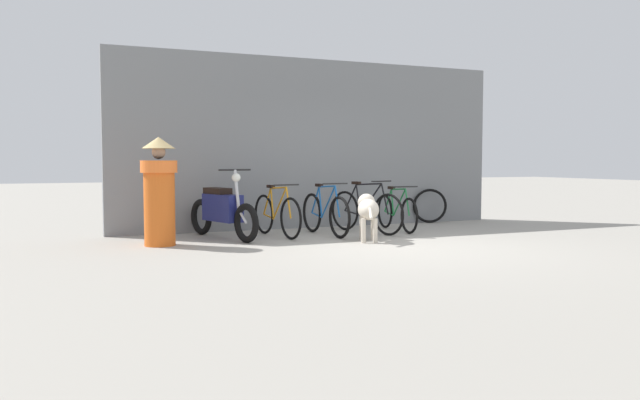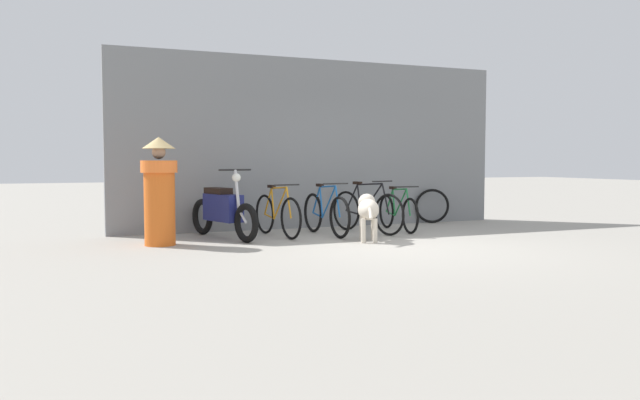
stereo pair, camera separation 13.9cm
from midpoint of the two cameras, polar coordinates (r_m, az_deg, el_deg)
name	(u,v)px [view 1 (the left image)]	position (r m, az deg, el deg)	size (l,w,h in m)	color
ground_plane	(393,247)	(9.27, 6.29, -4.25)	(60.00, 60.00, 0.00)	#9E998E
shop_wall_back	(315,144)	(11.87, -0.83, 5.15)	(7.66, 0.20, 3.16)	slate
bicycle_0	(277,215)	(10.40, -4.36, -1.35)	(0.46, 1.62, 0.89)	black
bicycle_1	(325,214)	(10.56, 0.09, -1.25)	(0.46, 1.71, 0.90)	black
bicycle_2	(366,211)	(10.95, 3.83, -1.02)	(0.60, 1.75, 0.93)	black
bicycle_3	(397,212)	(11.31, 6.66, -1.10)	(0.46, 1.63, 0.82)	black
motorcycle	(223,211)	(10.23, -9.29, -0.98)	(0.73, 1.94, 1.14)	black
stray_dog	(368,209)	(9.84, 4.00, -0.86)	(0.58, 1.01, 0.73)	beige
person_in_robes	(159,190)	(9.56, -14.89, 0.89)	(0.74, 0.74, 1.62)	orange
spare_tire_left	(430,206)	(12.81, 9.71, -0.53)	(0.67, 0.31, 0.70)	black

